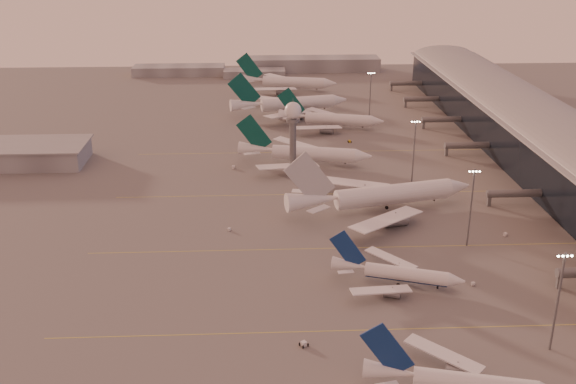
{
  "coord_description": "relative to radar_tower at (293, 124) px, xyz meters",
  "views": [
    {
      "loc": [
        -8.57,
        -128.46,
        90.57
      ],
      "look_at": [
        1.13,
        77.92,
        9.65
      ],
      "focal_mm": 42.0,
      "sensor_mm": 36.0,
      "label": 1
    }
  ],
  "objects": [
    {
      "name": "narrowbody_mid",
      "position": [
        23.55,
        -88.21,
        -18.02
      ],
      "size": [
        35.7,
        28.01,
        14.46
      ],
      "color": "silver",
      "rests_on": "ground"
    },
    {
      "name": "greentail_d",
      "position": [
        4.64,
        149.28,
        -17.05
      ],
      "size": [
        59.9,
        47.87,
        22.05
      ],
      "color": "silver",
      "rests_on": "ground"
    },
    {
      "name": "mast_c",
      "position": [
        45.0,
        -10.0,
        -7.21
      ],
      "size": [
        3.6,
        0.56,
        25.0
      ],
      "color": "slate",
      "rests_on": "ground"
    },
    {
      "name": "radar_tower",
      "position": [
        0.0,
        0.0,
        0.0
      ],
      "size": [
        6.4,
        6.4,
        31.1
      ],
      "color": "slate",
      "rests_on": "ground"
    },
    {
      "name": "ground",
      "position": [
        -5.0,
        -120.0,
        -20.95
      ],
      "size": [
        700.0,
        700.0,
        0.0
      ],
      "primitive_type": "plane",
      "color": "#605E5E",
      "rests_on": "ground"
    },
    {
      "name": "terminal",
      "position": [
        102.88,
        -9.91,
        -10.43
      ],
      "size": [
        57.0,
        362.0,
        23.04
      ],
      "color": "black",
      "rests_on": "ground"
    },
    {
      "name": "greentail_b",
      "position": [
        22.26,
        67.21,
        -17.59
      ],
      "size": [
        51.31,
        40.91,
        19.04
      ],
      "color": "silver",
      "rests_on": "ground"
    },
    {
      "name": "gsv_truck_c",
      "position": [
        -23.0,
        -50.47,
        -19.94
      ],
      "size": [
        4.2,
        5.03,
        1.97
      ],
      "color": "silver",
      "rests_on": "ground"
    },
    {
      "name": "widebody_white",
      "position": [
        28.5,
        -36.6,
        -16.78
      ],
      "size": [
        67.2,
        53.25,
        24.02
      ],
      "color": "silver",
      "rests_on": "ground"
    },
    {
      "name": "greentail_a",
      "position": [
        5.72,
        13.29,
        -17.35
      ],
      "size": [
        55.34,
        44.23,
        20.36
      ],
      "color": "silver",
      "rests_on": "ground"
    },
    {
      "name": "taxiway_markings",
      "position": [
        25.0,
        -64.0,
        -20.94
      ],
      "size": [
        180.0,
        185.25,
        0.02
      ],
      "color": "gold",
      "rests_on": "ground"
    },
    {
      "name": "gsv_truck_d",
      "position": [
        -23.46,
        9.85,
        -19.68
      ],
      "size": [
        3.85,
        6.56,
        2.5
      ],
      "color": "silver",
      "rests_on": "ground"
    },
    {
      "name": "mast_b",
      "position": [
        50.0,
        -65.0,
        -7.21
      ],
      "size": [
        3.6,
        0.56,
        25.0
      ],
      "color": "slate",
      "rests_on": "ground"
    },
    {
      "name": "gsv_tug_hangar",
      "position": [
        28.17,
        42.95,
        -20.44
      ],
      "size": [
        3.69,
        2.43,
        1.0
      ],
      "color": "gold",
      "rests_on": "ground"
    },
    {
      "name": "gsv_catering_b",
      "position": [
        64.36,
        -58.88,
        -18.84
      ],
      "size": [
        5.63,
        4.04,
        4.23
      ],
      "color": "silver",
      "rests_on": "ground"
    },
    {
      "name": "gsv_truck_b",
      "position": [
        44.76,
        -89.59,
        -19.96
      ],
      "size": [
        5.02,
        2.49,
        1.94
      ],
      "color": "silver",
      "rests_on": "ground"
    },
    {
      "name": "distant_horizon",
      "position": [
        -2.38,
        205.14,
        -17.06
      ],
      "size": [
        165.0,
        37.5,
        9.0
      ],
      "color": "slate",
      "rests_on": "ground"
    },
    {
      "name": "gsv_tug_mid",
      "position": [
        -3.68,
        -116.04,
        -20.37
      ],
      "size": [
        4.1,
        4.56,
        1.12
      ],
      "color": "silver",
      "rests_on": "ground"
    },
    {
      "name": "mast_d",
      "position": [
        43.0,
        80.0,
        -7.21
      ],
      "size": [
        3.6,
        0.56,
        25.0
      ],
      "color": "slate",
      "rests_on": "ground"
    },
    {
      "name": "mast_a",
      "position": [
        53.0,
        -120.0,
        -7.21
      ],
      "size": [
        3.6,
        0.56,
        25.0
      ],
      "color": "slate",
      "rests_on": "ground"
    },
    {
      "name": "greentail_c",
      "position": [
        3.7,
        95.03,
        -16.84
      ],
      "size": [
        63.21,
        50.51,
        23.27
      ],
      "color": "silver",
      "rests_on": "ground"
    }
  ]
}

